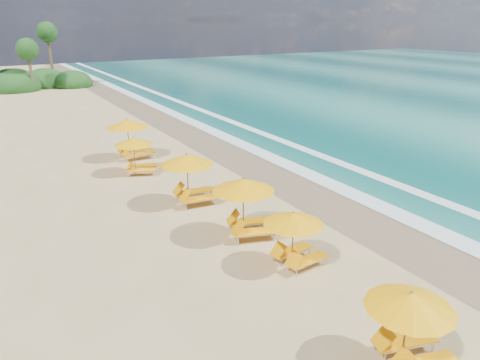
# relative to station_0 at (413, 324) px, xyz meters

# --- Properties ---
(ground) EXTENTS (160.00, 160.00, 0.00)m
(ground) POSITION_rel_station_0_xyz_m (1.65, 11.17, -1.24)
(ground) COLOR tan
(ground) RESTS_ON ground
(wet_sand) EXTENTS (4.00, 160.00, 0.01)m
(wet_sand) POSITION_rel_station_0_xyz_m (5.65, 11.17, -1.24)
(wet_sand) COLOR #866F4F
(wet_sand) RESTS_ON ground
(surf_foam) EXTENTS (4.00, 160.00, 0.01)m
(surf_foam) POSITION_rel_station_0_xyz_m (8.35, 11.17, -1.22)
(surf_foam) COLOR white
(surf_foam) RESTS_ON ground
(station_0) EXTENTS (2.77, 2.68, 2.22)m
(station_0) POSITION_rel_station_0_xyz_m (0.00, 0.00, 0.00)
(station_0) COLOR olive
(station_0) RESTS_ON ground
(station_1) EXTENTS (2.41, 2.25, 2.13)m
(station_1) POSITION_rel_station_0_xyz_m (0.50, 5.33, -0.05)
(station_1) COLOR olive
(station_1) RESTS_ON ground
(station_2) EXTENTS (3.21, 3.13, 2.53)m
(station_2) POSITION_rel_station_0_xyz_m (0.25, 8.15, 0.18)
(station_2) COLOR olive
(station_2) RESTS_ON ground
(station_3) EXTENTS (2.88, 2.71, 2.51)m
(station_3) POSITION_rel_station_0_xyz_m (-0.27, 12.40, 0.16)
(station_3) COLOR olive
(station_3) RESTS_ON ground
(station_4) EXTENTS (2.83, 2.82, 2.16)m
(station_4) POSITION_rel_station_0_xyz_m (-1.10, 17.93, -0.04)
(station_4) COLOR olive
(station_4) RESTS_ON ground
(station_5) EXTENTS (2.78, 2.56, 2.60)m
(station_5) POSITION_rel_station_0_xyz_m (-0.46, 20.95, 0.21)
(station_5) COLOR olive
(station_5) RESTS_ON ground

